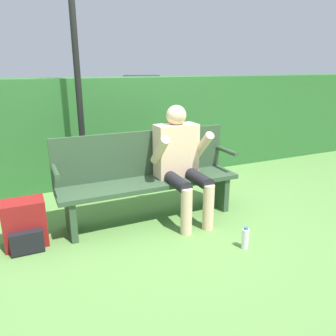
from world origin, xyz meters
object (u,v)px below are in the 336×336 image
object	(u,v)px
park_bench	(148,175)
parked_car	(142,90)
water_bottle	(245,238)
backpack	(25,225)
signpost	(76,59)
person_seated	(180,159)

from	to	relation	value
park_bench	parked_car	xyz separation A→B (m)	(3.71, 10.33, 0.14)
water_bottle	backpack	bearing A→B (deg)	154.18
backpack	signpost	xyz separation A→B (m)	(0.72, 0.95, 1.41)
backpack	signpost	size ratio (longest dim) A/B	0.14
signpost	parked_car	world-z (taller)	signpost
person_seated	water_bottle	size ratio (longest dim) A/B	5.77
signpost	parked_car	bearing A→B (deg)	66.12
park_bench	parked_car	size ratio (longest dim) A/B	0.45
water_bottle	parked_car	size ratio (longest dim) A/B	0.05
backpack	signpost	world-z (taller)	signpost
person_seated	water_bottle	distance (m)	1.02
park_bench	backpack	bearing A→B (deg)	-174.51
person_seated	signpost	world-z (taller)	signpost
signpost	backpack	bearing A→B (deg)	-127.05
park_bench	water_bottle	xyz separation A→B (m)	(0.54, -0.96, -0.37)
signpost	water_bottle	bearing A→B (deg)	-60.06
park_bench	signpost	bearing A→B (deg)	120.88
backpack	parked_car	world-z (taller)	parked_car
backpack	parked_car	size ratio (longest dim) A/B	0.10
backpack	water_bottle	bearing A→B (deg)	-25.82
water_bottle	parked_car	distance (m)	11.74
backpack	water_bottle	size ratio (longest dim) A/B	2.10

